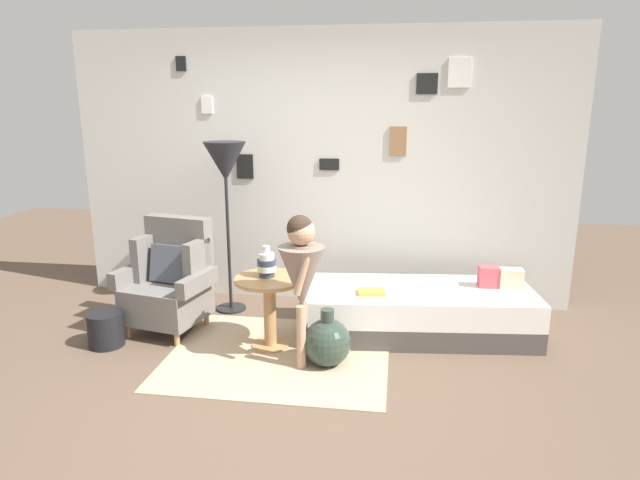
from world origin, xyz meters
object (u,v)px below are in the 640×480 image
object	(u,v)px
daybed	(418,311)
floor_lamp	(225,168)
armchair	(170,281)
side_table	(270,298)
magazine_basket	(106,329)
book_on_daybed	(371,292)
demijohn_near	(327,342)
person_child	(302,271)
vase_striped	(267,264)

from	to	relation	value
daybed	floor_lamp	bearing A→B (deg)	170.08
armchair	side_table	size ratio (longest dim) A/B	1.66
magazine_basket	book_on_daybed	bearing A→B (deg)	11.68
demijohn_near	magazine_basket	bearing A→B (deg)	177.57
book_on_daybed	armchair	bearing A→B (deg)	-179.13
floor_lamp	person_child	distance (m)	1.49
armchair	magazine_basket	size ratio (longest dim) A/B	3.46
person_child	demijohn_near	world-z (taller)	person_child
side_table	book_on_daybed	xyz separation A→B (m)	(0.79, 0.27, 0.00)
person_child	demijohn_near	bearing A→B (deg)	11.17
floor_lamp	book_on_daybed	bearing A→B (deg)	-19.66
side_table	vase_striped	xyz separation A→B (m)	(-0.02, 0.03, 0.27)
side_table	floor_lamp	size ratio (longest dim) A/B	0.37
side_table	vase_striped	size ratio (longest dim) A/B	2.32
demijohn_near	floor_lamp	bearing A→B (deg)	136.68
magazine_basket	floor_lamp	bearing A→B (deg)	50.47
person_child	daybed	bearing A→B (deg)	39.72
daybed	vase_striped	distance (m)	1.37
person_child	magazine_basket	bearing A→B (deg)	176.03
daybed	person_child	bearing A→B (deg)	-140.28
daybed	person_child	distance (m)	1.26
side_table	floor_lamp	world-z (taller)	floor_lamp
person_child	floor_lamp	bearing A→B (deg)	130.22
magazine_basket	demijohn_near	bearing A→B (deg)	-2.43
person_child	book_on_daybed	distance (m)	0.80
side_table	vase_striped	world-z (taller)	vase_striped
armchair	daybed	world-z (taller)	armchair
vase_striped	demijohn_near	world-z (taller)	vase_striped
daybed	magazine_basket	bearing A→B (deg)	-166.24
person_child	armchair	bearing A→B (deg)	157.07
side_table	floor_lamp	bearing A→B (deg)	126.99
daybed	person_child	size ratio (longest dim) A/B	1.71
daybed	floor_lamp	distance (m)	2.12
vase_striped	person_child	bearing A→B (deg)	-43.03
armchair	floor_lamp	distance (m)	1.11
side_table	book_on_daybed	world-z (taller)	side_table
vase_striped	book_on_daybed	world-z (taller)	vase_striped
demijohn_near	book_on_daybed	bearing A→B (deg)	60.07
floor_lamp	magazine_basket	xyz separation A→B (m)	(-0.76, -0.92, -1.21)
daybed	magazine_basket	xyz separation A→B (m)	(-2.51, -0.62, -0.06)
person_child	demijohn_near	size ratio (longest dim) A/B	2.59
armchair	vase_striped	world-z (taller)	armchair
person_child	book_on_daybed	xyz separation A→B (m)	(0.48, 0.55, -0.33)
vase_striped	daybed	bearing A→B (deg)	18.94
floor_lamp	vase_striped	bearing A→B (deg)	-53.20
book_on_daybed	magazine_basket	distance (m)	2.18
floor_lamp	demijohn_near	size ratio (longest dim) A/B	3.56
demijohn_near	magazine_basket	world-z (taller)	demijohn_near
floor_lamp	demijohn_near	world-z (taller)	floor_lamp
person_child	magazine_basket	world-z (taller)	person_child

